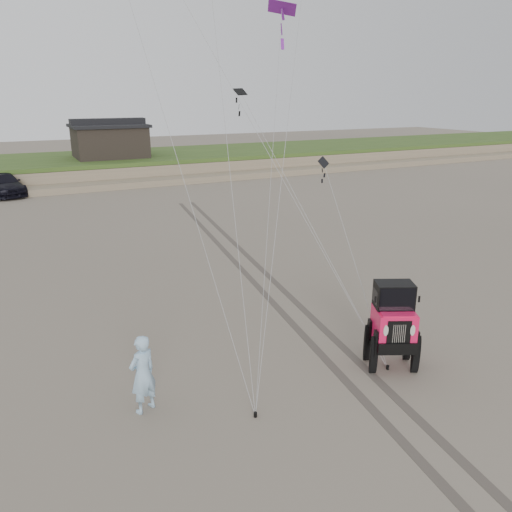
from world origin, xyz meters
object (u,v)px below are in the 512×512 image
object	(u,v)px
jeep	(392,335)
man	(143,374)
cabin	(110,140)
truck_c	(3,184)

from	to	relation	value
jeep	man	xyz separation A→B (m)	(-6.44, 1.03, 0.01)
jeep	man	world-z (taller)	man
man	cabin	bearing A→B (deg)	-125.15
cabin	man	xyz separation A→B (m)	(-6.50, -36.13, -2.28)
jeep	man	bearing A→B (deg)	-163.75
truck_c	man	bearing A→B (deg)	-97.96
cabin	man	size ratio (longest dim) A/B	3.34
cabin	truck_c	distance (m)	10.74
cabin	jeep	world-z (taller)	cabin
truck_c	cabin	bearing A→B (deg)	18.88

